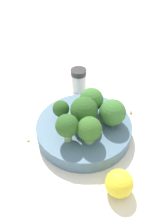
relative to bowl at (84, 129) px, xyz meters
name	(u,v)px	position (x,y,z in m)	size (l,w,h in m)	color
ground_plane	(84,134)	(0.00, 0.00, -0.02)	(3.00, 3.00, 0.00)	silver
bowl	(84,129)	(0.00, 0.00, 0.00)	(0.20, 0.20, 0.03)	slate
broccoli_floret_0	(67,126)	(0.02, 0.05, 0.05)	(0.04, 0.04, 0.06)	#8EB770
broccoli_floret_1	(112,113)	(-0.06, -0.01, 0.05)	(0.05, 0.05, 0.06)	#84AD66
broccoli_floret_2	(91,100)	(-0.01, -0.04, 0.05)	(0.05, 0.05, 0.06)	#84AD66
broccoli_floret_3	(61,109)	(0.05, 0.00, 0.04)	(0.03, 0.03, 0.05)	#7A9E5B
broccoli_floret_4	(89,130)	(-0.02, 0.04, 0.05)	(0.05, 0.05, 0.06)	#84AD66
broccoli_floret_5	(85,110)	(0.00, 0.00, 0.05)	(0.06, 0.06, 0.06)	#8EB770
pepper_shaker	(79,80)	(0.06, -0.15, 0.02)	(0.04, 0.04, 0.06)	silver
lemon_wedge	(119,183)	(-0.09, 0.12, 0.01)	(0.05, 0.05, 0.05)	yellow
almond_crumb_0	(131,112)	(-0.09, -0.09, -0.01)	(0.01, 0.01, 0.01)	olive
almond_crumb_1	(28,140)	(0.11, 0.05, -0.01)	(0.01, 0.00, 0.01)	#AD7F4C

